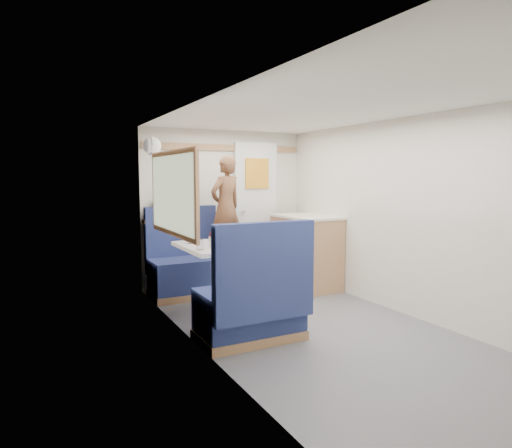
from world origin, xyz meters
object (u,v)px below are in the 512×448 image
beer_glass (226,237)px  wine_glass (213,236)px  tumbler_left (200,244)px  tumbler_right (215,238)px  tumbler_mid (190,237)px  bench_near (253,307)px  pepper_grinder (214,240)px  tray (231,247)px  salt_grinder (211,242)px  bench_far (187,270)px  orange_fruit (238,242)px  person (226,207)px  duffel_bag (175,209)px  cheese_block (228,243)px  galley_counter (306,251)px  bread_loaf (220,235)px  dome_light (152,146)px  dinette_table (214,260)px

beer_glass → wine_glass: bearing=-126.9°
tumbler_left → tumbler_right: 0.46m
wine_glass → tumbler_mid: 0.43m
bench_near → pepper_grinder: size_ratio=11.72×
tray → salt_grinder: size_ratio=3.58×
tumbler_mid → tumbler_right: (0.24, -0.08, -0.01)m
tumbler_left → salt_grinder: bearing=40.4°
pepper_grinder → salt_grinder: salt_grinder is taller
bench_far → wine_glass: (-0.09, -1.06, 0.54)m
bench_near → orange_fruit: bearing=76.7°
person → duffel_bag: 0.63m
tray → bench_near: bearing=-97.2°
duffel_bag → wine_glass: (-0.03, -1.31, -0.17)m
cheese_block → tumbler_left: size_ratio=0.99×
wine_glass → tumbler_right: size_ratio=1.58×
galley_counter → tray: (-1.39, -0.80, 0.26)m
tumbler_right → bread_loaf: (0.16, 0.23, -0.01)m
salt_grinder → bread_loaf: (0.29, 0.45, -0.00)m
wine_glass → tumbler_left: (-0.14, -0.02, -0.07)m
dome_light → wine_glass: (0.30, -1.04, -0.91)m
beer_glass → bread_loaf: bread_loaf is taller
tray → salt_grinder: 0.23m
bench_far → beer_glass: bench_far is taller
orange_fruit → bread_loaf: 0.64m
tray → tumbler_mid: bearing=117.7°
bench_far → galley_counter: size_ratio=1.14×
dome_light → cheese_block: dome_light is taller
bench_far → tumbler_left: (-0.22, -1.08, 0.47)m
pepper_grinder → dome_light: bearing=117.8°
dinette_table → dome_light: dome_light is taller
cheese_block → tumbler_left: (-0.31, -0.06, 0.02)m
tumbler_right → beer_glass: 0.17m
duffel_bag → wine_glass: 1.32m
bench_far → duffel_bag: (-0.05, 0.26, 0.71)m
duffel_bag → tray: 1.41m
orange_fruit → galley_counter: bearing=31.4°
galley_counter → pepper_grinder: size_ratio=10.27×
dinette_table → tray: 0.31m
cheese_block → dinette_table: bearing=119.4°
dome_light → galley_counter: 2.28m
tumbler_mid → pepper_grinder: bearing=-39.8°
duffel_bag → orange_fruit: 1.41m
bread_loaf → duffel_bag: bearing=110.6°
tumbler_left → person: bearing=54.7°
cheese_block → tumbler_left: bearing=-169.1°
tray → bread_loaf: bearing=76.7°
tumbler_mid → salt_grinder: (0.11, -0.31, -0.01)m
cheese_block → tumbler_right: bearing=94.0°
duffel_bag → person: bearing=-19.1°
person → salt_grinder: person is taller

